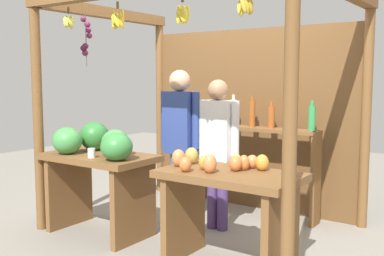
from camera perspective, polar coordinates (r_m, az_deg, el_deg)
ground_plane at (r=4.89m, az=1.34°, el=-12.22°), size 12.00×12.00×0.00m
market_stall at (r=5.00m, az=4.04°, el=4.38°), size 2.82×2.06×2.35m
fruit_counter_left at (r=4.62m, az=-11.55°, el=-3.97°), size 1.16×0.71×1.10m
fruit_counter_right at (r=3.76m, az=4.43°, el=-8.47°), size 1.13×0.64×0.95m
bottle_shelf_unit at (r=5.29m, az=6.30°, el=-1.81°), size 1.80×0.22×1.36m
vendor_man at (r=4.78m, az=-1.51°, el=-0.60°), size 0.48×0.22×1.63m
vendor_woman at (r=4.64m, az=3.22°, el=-1.65°), size 0.48×0.21×1.53m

